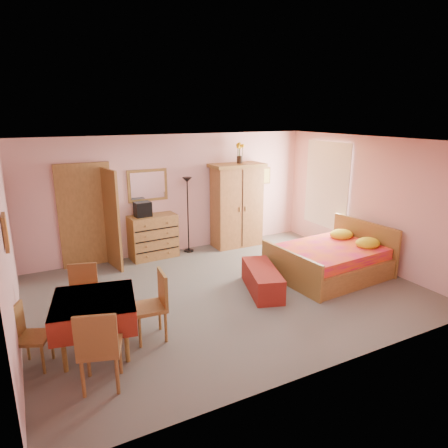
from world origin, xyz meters
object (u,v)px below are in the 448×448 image
dining_table (96,325)px  stereo (143,209)px  chest_of_drawers (153,236)px  chair_north (83,297)px  wall_mirror (148,185)px  bed (329,252)px  chair_west (33,337)px  floor_lamp (188,215)px  chair_east (149,307)px  chair_south (100,347)px  bench (262,280)px  sunflower_vase (240,153)px  wardrobe (237,205)px

dining_table → stereo: bearing=63.0°
chest_of_drawers → chair_north: (-1.80, -2.32, -0.02)m
wall_mirror → stereo: size_ratio=2.60×
bed → chair_west: bed is taller
stereo → floor_lamp: floor_lamp is taller
chair_east → wall_mirror: bearing=-12.4°
wall_mirror → chair_south: wall_mirror is taller
stereo → bench: 2.99m
stereo → chair_east: stereo is taller
sunflower_vase → chair_north: 4.79m
wardrobe → dining_table: wardrobe is taller
chair_west → wardrobe: bearing=147.8°
dining_table → chair_south: size_ratio=1.02×
wall_mirror → chair_south: 4.55m
wall_mirror → chair_north: (-1.80, -2.53, -1.10)m
sunflower_vase → chair_east: (-3.12, -3.03, -1.68)m
chair_north → chair_west: (-0.71, -0.77, -0.04)m
bed → chair_south: 4.69m
bench → chair_west: (-3.66, -0.56, 0.20)m
wardrobe → chair_east: 4.31m
wall_mirror → chair_west: size_ratio=1.05×
chest_of_drawers → dining_table: (-1.76, -3.08, -0.10)m
wardrobe → chair_north: 4.43m
stereo → bed: (2.87, -2.52, -0.62)m
stereo → dining_table: 3.51m
bed → dining_table: bearing=-177.0°
sunflower_vase → bench: (-0.92, -2.45, -1.95)m
chest_of_drawers → stereo: stereo is taller
sunflower_vase → dining_table: size_ratio=0.46×
chest_of_drawers → wall_mirror: 1.10m
wall_mirror → chair_west: wall_mirror is taller
chest_of_drawers → chair_east: 3.28m
stereo → wardrobe: bearing=-2.2°
stereo → sunflower_vase: sunflower_vase is taller
chair_west → wall_mirror: bearing=167.1°
chest_of_drawers → bench: 2.80m
chest_of_drawers → bench: (1.16, -2.53, -0.26)m
chair_south → chair_north: 1.51m
bed → chair_east: size_ratio=2.13×
floor_lamp → bench: 2.63m
chair_west → floor_lamp: bearing=157.2°
wardrobe → chair_north: size_ratio=2.14×
bed → chair_south: chair_south is taller
floor_lamp → dining_table: bearing=-130.0°
chair_east → chair_south: bearing=137.2°
dining_table → chest_of_drawers: bearing=60.3°
wall_mirror → bed: size_ratio=0.42×
bench → dining_table: dining_table is taller
wall_mirror → bed: bearing=-46.9°
sunflower_vase → dining_table: sunflower_vase is taller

